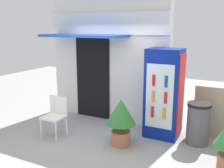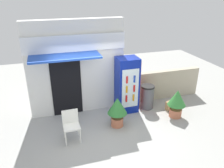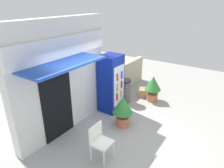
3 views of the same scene
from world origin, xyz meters
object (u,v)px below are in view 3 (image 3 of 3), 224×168
at_px(potted_plant_curbside, 153,86).
at_px(trash_bin, 124,91).
at_px(cardboard_box, 143,92).
at_px(plastic_chair, 99,139).
at_px(drink_cooler, 111,84).
at_px(potted_plant_near_shop, 123,108).

distance_m(potted_plant_curbside, trash_bin, 1.10).
bearing_deg(cardboard_box, plastic_chair, -169.78).
distance_m(drink_cooler, plastic_chair, 2.45).
bearing_deg(cardboard_box, trash_bin, 155.13).
relative_size(drink_cooler, potted_plant_curbside, 1.99).
bearing_deg(potted_plant_curbside, potted_plant_near_shop, 178.49).
height_order(plastic_chair, cardboard_box, plastic_chair).
height_order(plastic_chair, potted_plant_near_shop, potted_plant_near_shop).
bearing_deg(potted_plant_curbside, cardboard_box, 72.80).
bearing_deg(potted_plant_curbside, trash_bin, 128.54).
xyz_separation_m(drink_cooler, cardboard_box, (1.60, -0.45, -0.83)).
height_order(drink_cooler, potted_plant_near_shop, drink_cooler).
relative_size(plastic_chair, potted_plant_near_shop, 0.92).
height_order(drink_cooler, potted_plant_curbside, drink_cooler).
xyz_separation_m(plastic_chair, potted_plant_near_shop, (1.49, 0.26, 0.08)).
xyz_separation_m(drink_cooler, trash_bin, (0.78, -0.07, -0.54)).
height_order(plastic_chair, potted_plant_curbside, potted_plant_curbside).
relative_size(potted_plant_near_shop, potted_plant_curbside, 1.00).
relative_size(drink_cooler, plastic_chair, 2.17).
height_order(potted_plant_curbside, cardboard_box, potted_plant_curbside).
xyz_separation_m(trash_bin, cardboard_box, (0.83, -0.38, -0.29)).
bearing_deg(potted_plant_near_shop, trash_bin, 29.37).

